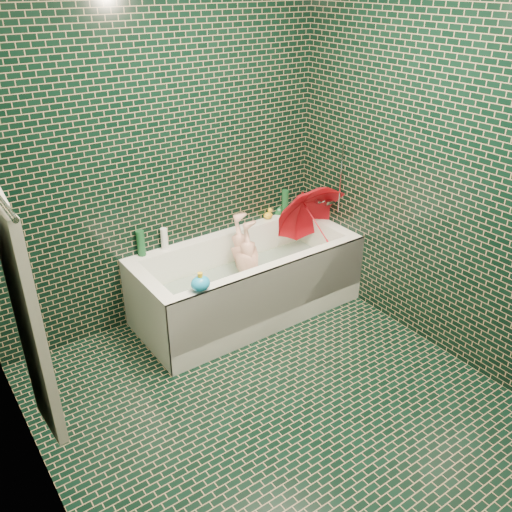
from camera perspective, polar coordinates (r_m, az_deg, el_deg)
floor at (r=3.44m, az=2.62°, el=-15.84°), size 2.80×2.80×0.00m
wall_back at (r=3.86m, az=-9.95°, el=10.46°), size 2.80×0.00×2.80m
wall_left at (r=2.26m, az=-23.84°, el=-4.68°), size 0.00×2.80×2.80m
wall_right at (r=3.63m, az=19.72°, el=8.15°), size 0.00×2.80×2.80m
bathtub at (r=4.17m, az=-0.84°, el=-3.39°), size 1.70×0.75×0.55m
bath_mat at (r=4.22m, az=-0.97°, el=-3.94°), size 1.35×0.47×0.01m
water at (r=4.14m, az=-0.99°, el=-2.24°), size 1.48×0.53×0.00m
towel at (r=2.58m, az=-22.87°, el=-6.07°), size 0.08×0.44×1.12m
faucet at (r=4.39m, az=7.89°, el=6.16°), size 0.18×0.19×0.55m
child at (r=4.19m, az=-0.69°, el=-1.73°), size 0.99×0.53×0.30m
umbrella at (r=4.26m, az=6.36°, el=3.45°), size 0.77×0.85×0.83m
soap_bottle_a at (r=4.62m, az=3.89°, el=4.48°), size 0.11×0.11×0.26m
soap_bottle_b at (r=4.67m, az=4.13°, el=4.73°), size 0.10×0.10×0.19m
soap_bottle_c at (r=4.61m, az=2.99°, el=4.46°), size 0.17×0.17×0.19m
bottle_right_tall at (r=4.54m, az=3.07°, el=5.60°), size 0.07×0.07×0.22m
bottle_right_pump at (r=4.67m, az=4.85°, el=5.84°), size 0.06×0.06×0.17m
bottle_left_tall at (r=3.97m, az=-12.03°, el=1.34°), size 0.07×0.07×0.19m
bottle_left_short at (r=4.04m, az=-9.63°, el=1.82°), size 0.06×0.06×0.16m
rubber_duck at (r=4.49m, az=1.32°, el=4.39°), size 0.11×0.09×0.08m
bath_toy at (r=3.48m, az=-5.86°, el=-2.88°), size 0.16×0.14×0.13m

